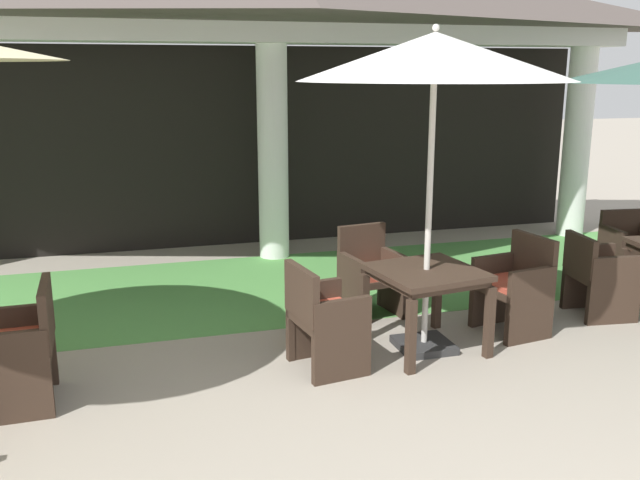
{
  "coord_description": "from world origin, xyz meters",
  "views": [
    {
      "loc": [
        -1.89,
        -0.47,
        2.41
      ],
      "look_at": [
        -0.36,
        4.83,
        1.06
      ],
      "focal_mm": 38.92,
      "sensor_mm": 36.0,
      "label": 1
    }
  ],
  "objects_px": {
    "patio_table_far_back": "(426,281)",
    "terracotta_urn": "(320,318)",
    "patio_umbrella_far_back": "(435,60)",
    "patio_chair_near_foreground_north": "(628,249)",
    "patio_chair_mid_right_east": "(20,349)",
    "patio_chair_far_back_east": "(515,288)",
    "patio_chair_far_back_west": "(323,320)",
    "patio_chair_near_foreground_west": "(598,277)",
    "patio_chair_far_back_north": "(371,276)"
  },
  "relations": [
    {
      "from": "terracotta_urn",
      "to": "patio_chair_far_back_west",
      "type": "bearing_deg",
      "value": -103.6
    },
    {
      "from": "patio_chair_far_back_west",
      "to": "patio_chair_near_foreground_west",
      "type": "bearing_deg",
      "value": 90.09
    },
    {
      "from": "patio_chair_mid_right_east",
      "to": "patio_chair_far_back_west",
      "type": "xyz_separation_m",
      "value": [
        2.31,
        -0.01,
        -0.0
      ]
    },
    {
      "from": "patio_chair_near_foreground_north",
      "to": "patio_umbrella_far_back",
      "type": "bearing_deg",
      "value": 26.97
    },
    {
      "from": "patio_table_far_back",
      "to": "patio_chair_far_back_east",
      "type": "relative_size",
      "value": 1.06
    },
    {
      "from": "patio_chair_near_foreground_north",
      "to": "patio_chair_far_back_north",
      "type": "relative_size",
      "value": 0.94
    },
    {
      "from": "patio_chair_near_foreground_west",
      "to": "patio_chair_far_back_north",
      "type": "relative_size",
      "value": 0.94
    },
    {
      "from": "patio_table_far_back",
      "to": "patio_chair_far_back_north",
      "type": "height_order",
      "value": "patio_chair_far_back_north"
    },
    {
      "from": "patio_chair_near_foreground_west",
      "to": "patio_table_far_back",
      "type": "height_order",
      "value": "patio_chair_near_foreground_west"
    },
    {
      "from": "patio_chair_near_foreground_north",
      "to": "patio_chair_mid_right_east",
      "type": "distance_m",
      "value": 6.45
    },
    {
      "from": "patio_chair_near_foreground_west",
      "to": "patio_chair_mid_right_east",
      "type": "relative_size",
      "value": 0.92
    },
    {
      "from": "patio_chair_near_foreground_west",
      "to": "patio_chair_near_foreground_north",
      "type": "bearing_deg",
      "value": 134.92
    },
    {
      "from": "patio_table_far_back",
      "to": "patio_umbrella_far_back",
      "type": "distance_m",
      "value": 1.87
    },
    {
      "from": "terracotta_urn",
      "to": "patio_table_far_back",
      "type": "bearing_deg",
      "value": -31.56
    },
    {
      "from": "patio_chair_mid_right_east",
      "to": "patio_umbrella_far_back",
      "type": "xyz_separation_m",
      "value": [
        3.29,
        0.14,
        2.07
      ]
    },
    {
      "from": "patio_chair_mid_right_east",
      "to": "patio_table_far_back",
      "type": "xyz_separation_m",
      "value": [
        3.29,
        0.14,
        0.2
      ]
    },
    {
      "from": "patio_chair_mid_right_east",
      "to": "terracotta_urn",
      "type": "xyz_separation_m",
      "value": [
        2.47,
        0.64,
        -0.24
      ]
    },
    {
      "from": "patio_chair_far_back_west",
      "to": "terracotta_urn",
      "type": "xyz_separation_m",
      "value": [
        0.16,
        0.66,
        -0.23
      ]
    },
    {
      "from": "patio_chair_mid_right_east",
      "to": "patio_chair_near_foreground_north",
      "type": "bearing_deg",
      "value": -80.5
    },
    {
      "from": "patio_chair_near_foreground_west",
      "to": "patio_umbrella_far_back",
      "type": "height_order",
      "value": "patio_umbrella_far_back"
    },
    {
      "from": "patio_table_far_back",
      "to": "terracotta_urn",
      "type": "xyz_separation_m",
      "value": [
        -0.82,
        0.5,
        -0.44
      ]
    },
    {
      "from": "patio_chair_mid_right_east",
      "to": "patio_umbrella_far_back",
      "type": "distance_m",
      "value": 3.88
    },
    {
      "from": "patio_chair_near_foreground_west",
      "to": "patio_chair_mid_right_east",
      "type": "distance_m",
      "value": 5.33
    },
    {
      "from": "patio_chair_far_back_west",
      "to": "terracotta_urn",
      "type": "bearing_deg",
      "value": 157.59
    },
    {
      "from": "patio_chair_mid_right_east",
      "to": "patio_table_far_back",
      "type": "distance_m",
      "value": 3.29
    },
    {
      "from": "patio_chair_near_foreground_west",
      "to": "patio_chair_near_foreground_north",
      "type": "relative_size",
      "value": 0.99
    },
    {
      "from": "patio_chair_far_back_north",
      "to": "terracotta_urn",
      "type": "relative_size",
      "value": 1.97
    },
    {
      "from": "patio_chair_near_foreground_north",
      "to": "patio_umbrella_far_back",
      "type": "distance_m",
      "value": 3.85
    },
    {
      "from": "patio_chair_mid_right_east",
      "to": "patio_table_far_back",
      "type": "relative_size",
      "value": 0.93
    },
    {
      "from": "patio_chair_far_back_east",
      "to": "terracotta_urn",
      "type": "xyz_separation_m",
      "value": [
        -1.8,
        0.35,
        -0.24
      ]
    },
    {
      "from": "patio_table_far_back",
      "to": "patio_chair_far_back_east",
      "type": "height_order",
      "value": "patio_chair_far_back_east"
    },
    {
      "from": "patio_chair_near_foreground_north",
      "to": "patio_chair_far_back_east",
      "type": "height_order",
      "value": "patio_chair_far_back_east"
    },
    {
      "from": "patio_table_far_back",
      "to": "patio_umbrella_far_back",
      "type": "bearing_deg",
      "value": 0.0
    },
    {
      "from": "patio_chair_near_foreground_north",
      "to": "patio_table_far_back",
      "type": "height_order",
      "value": "patio_chair_near_foreground_north"
    },
    {
      "from": "patio_chair_far_back_north",
      "to": "patio_chair_far_back_east",
      "type": "relative_size",
      "value": 0.97
    },
    {
      "from": "patio_chair_mid_right_east",
      "to": "patio_chair_far_back_east",
      "type": "bearing_deg",
      "value": -87.79
    },
    {
      "from": "patio_table_far_back",
      "to": "patio_chair_far_back_west",
      "type": "height_order",
      "value": "patio_chair_far_back_west"
    },
    {
      "from": "patio_umbrella_far_back",
      "to": "patio_chair_far_back_north",
      "type": "bearing_deg",
      "value": 98.81
    },
    {
      "from": "patio_chair_far_back_north",
      "to": "patio_chair_far_back_east",
      "type": "height_order",
      "value": "patio_chair_far_back_east"
    },
    {
      "from": "patio_chair_far_back_west",
      "to": "patio_table_far_back",
      "type": "bearing_deg",
      "value": 90.0
    },
    {
      "from": "patio_umbrella_far_back",
      "to": "patio_chair_near_foreground_west",
      "type": "bearing_deg",
      "value": 8.94
    },
    {
      "from": "patio_table_far_back",
      "to": "patio_chair_mid_right_east",
      "type": "bearing_deg",
      "value": -177.59
    },
    {
      "from": "patio_chair_near_foreground_north",
      "to": "patio_chair_far_back_west",
      "type": "distance_m",
      "value": 4.21
    },
    {
      "from": "patio_chair_near_foreground_west",
      "to": "patio_table_far_back",
      "type": "distance_m",
      "value": 2.06
    },
    {
      "from": "patio_table_far_back",
      "to": "patio_chair_far_back_east",
      "type": "distance_m",
      "value": 1.01
    },
    {
      "from": "patio_chair_near_foreground_west",
      "to": "patio_chair_far_back_east",
      "type": "bearing_deg",
      "value": -74.07
    },
    {
      "from": "patio_chair_near_foreground_north",
      "to": "patio_chair_far_back_north",
      "type": "xyz_separation_m",
      "value": [
        -3.19,
        -0.13,
        -0.01
      ]
    },
    {
      "from": "patio_chair_near_foreground_north",
      "to": "patio_chair_far_back_north",
      "type": "height_order",
      "value": "patio_chair_far_back_north"
    },
    {
      "from": "patio_umbrella_far_back",
      "to": "patio_chair_far_back_west",
      "type": "distance_m",
      "value": 2.3
    },
    {
      "from": "patio_umbrella_far_back",
      "to": "patio_chair_far_back_west",
      "type": "xyz_separation_m",
      "value": [
        -0.98,
        -0.15,
        -2.07
      ]
    }
  ]
}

